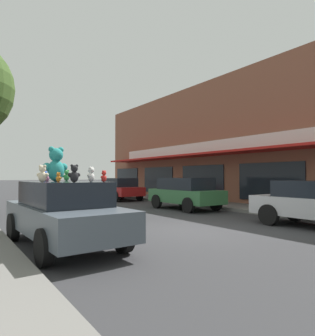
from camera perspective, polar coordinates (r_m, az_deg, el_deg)
The scene contains 15 objects.
ground_plane at distance 9.53m, azimuth 6.19°, elevation -11.76°, with size 260.00×260.00×0.00m, color #333335.
sidewalk_far at distance 14.31m, azimuth 25.44°, elevation -7.86°, with size 2.51×90.00×0.16m.
storefront_row at distance 22.30m, azimuth 22.73°, elevation 4.34°, with size 11.97×30.32×7.88m.
plush_art_car at distance 7.64m, azimuth -17.44°, elevation -7.96°, with size 2.01×4.55×1.56m.
teddy_bear_giant at distance 7.93m, azimuth -18.79°, elevation 0.60°, with size 0.66×0.42×0.87m.
teddy_bear_cream at distance 7.14m, azimuth -21.07°, elevation -1.03°, with size 0.27×0.26×0.39m.
teddy_bear_pink at distance 8.31m, azimuth -20.27°, elevation -1.65°, with size 0.17×0.11×0.22m.
teddy_bear_black at distance 6.56m, azimuth -15.58°, elevation -1.05°, with size 0.28×0.18×0.38m.
teddy_bear_green at distance 8.70m, azimuth -16.94°, elevation -1.38°, with size 0.24×0.17×0.31m.
teddy_bear_blue at distance 8.60m, azimuth -20.60°, elevation -1.48°, with size 0.19×0.18×0.27m.
teddy_bear_red at distance 6.90m, azimuth -10.18°, elevation -1.58°, with size 0.20×0.16×0.27m.
teddy_bear_orange at distance 7.06m, azimuth -18.35°, elevation -1.69°, with size 0.13×0.17×0.22m.
teddy_bear_white at distance 7.16m, azimuth -12.54°, elevation -1.23°, with size 0.25×0.23×0.35m.
parked_car_far_center at distance 15.32m, azimuth 5.28°, elevation -4.61°, with size 1.96×4.11×1.60m.
parked_car_far_right at distance 21.36m, azimuth -7.29°, elevation -3.83°, with size 1.99×4.12×1.55m.
Camera 1 is at (-6.14, -7.10, 1.69)m, focal length 32.00 mm.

